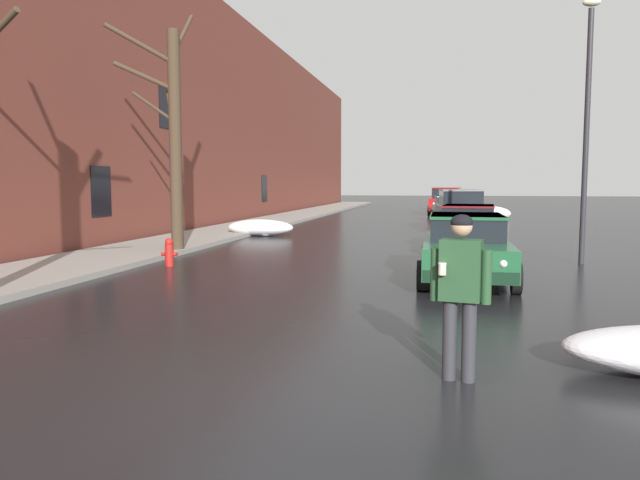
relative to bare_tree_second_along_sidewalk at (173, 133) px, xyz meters
The scene contains 15 objects.
ground_plane 13.20m from the bare_tree_second_along_sidewalk, 63.32° to the right, with size 200.00×200.00×0.00m, color black.
left_sidewalk_slab 7.59m from the bare_tree_second_along_sidewalk, 99.83° to the left, with size 3.01×80.00×0.14m, color gray.
brick_townhouse_facade 7.59m from the bare_tree_second_along_sidewalk, 115.43° to the left, with size 0.63×80.00×10.93m.
snow_bank_along_left_kerb 20.88m from the bare_tree_second_along_sidewalk, 60.33° to the left, with size 2.55×1.43×0.85m.
snow_bank_mid_block_left 7.15m from the bare_tree_second_along_sidewalk, 83.65° to the left, with size 2.69×1.22×0.66m.
bare_tree_second_along_sidewalk is the anchor object (origin of this frame).
sedan_green_approaching_near_lane 9.42m from the bare_tree_second_along_sidewalk, 22.85° to the right, with size 1.93×4.45×1.42m.
sedan_maroon_parked_kerbside_close 9.30m from the bare_tree_second_along_sidewalk, 15.17° to the left, with size 2.19×4.50×1.42m.
suv_grey_parked_kerbside_mid 13.37m from the bare_tree_second_along_sidewalk, 49.62° to the left, with size 2.30×4.84×1.82m.
sedan_white_parked_far_down_block 18.47m from the bare_tree_second_along_sidewalk, 63.57° to the left, with size 2.08×4.48×1.42m.
suv_red_queued_behind_truck 25.50m from the bare_tree_second_along_sidewalk, 71.55° to the left, with size 2.40×4.88×1.82m.
sedan_darkblue_at_far_intersection 31.38m from the bare_tree_second_along_sidewalk, 75.40° to the left, with size 2.15×4.11×1.42m.
pedestrian_with_coffee 13.20m from the bare_tree_second_along_sidewalk, 51.98° to the right, with size 0.64×0.36×1.76m.
fire_hydrant 4.26m from the bare_tree_second_along_sidewalk, 67.97° to the right, with size 0.42×0.22×0.71m.
street_lamp_post 11.34m from the bare_tree_second_along_sidewalk, ahead, with size 0.44×0.24×6.69m.
Camera 1 is at (2.08, -5.22, 2.08)m, focal length 33.77 mm.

